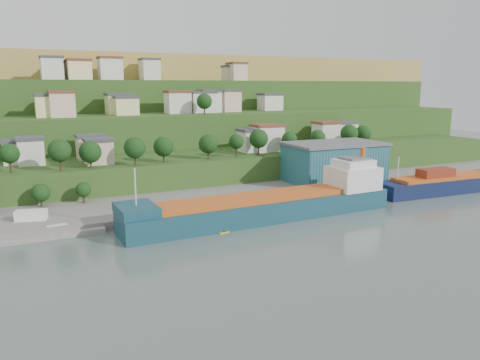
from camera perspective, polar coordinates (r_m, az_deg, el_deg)
ground at (r=109.66m, az=3.63°, el=-5.96°), size 500.00×500.00×0.00m
quay at (r=142.74m, az=5.14°, el=-1.88°), size 220.00×26.00×4.00m
pebble_beach at (r=117.82m, az=-26.45°, el=-5.93°), size 40.00×18.00×2.40m
hillside at (r=266.87m, az=-14.40°, el=4.03°), size 360.00×210.61×96.00m
cargo_ship_near at (r=117.66m, az=3.87°, el=-3.27°), size 71.72×13.27×18.36m
cargo_ship_far at (r=164.75m, az=25.38°, el=-0.27°), size 58.22×12.97×15.69m
warehouse at (r=155.25m, az=11.38°, el=2.19°), size 31.53×19.88×12.80m
caravan at (r=119.34m, az=-24.10°, el=-4.12°), size 7.38×4.63×3.20m
dinghy at (r=113.09m, az=-21.40°, el=-5.34°), size 4.54×2.16×0.87m
kayak_orange at (r=103.46m, az=-7.60°, el=-6.98°), size 3.06×1.70×0.77m
kayak_yellow at (r=106.49m, az=-1.85°, el=-6.34°), size 3.19×1.55×0.80m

